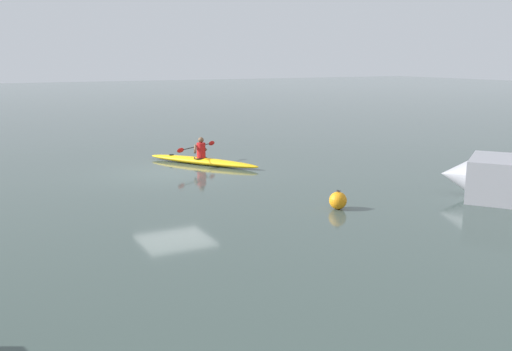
# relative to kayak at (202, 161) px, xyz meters

# --- Properties ---
(ground_plane) EXTENTS (160.00, 160.00, 0.00)m
(ground_plane) POSITION_rel_kayak_xyz_m (1.45, 0.90, -0.13)
(ground_plane) COLOR #384742
(kayak) EXTENTS (3.12, 4.38, 0.26)m
(kayak) POSITION_rel_kayak_xyz_m (0.00, 0.00, 0.00)
(kayak) COLOR #EAB214
(kayak) RESTS_ON ground
(kayaker) EXTENTS (2.03, 1.34, 0.77)m
(kayaker) POSITION_rel_kayak_xyz_m (0.04, -0.06, 0.47)
(kayaker) COLOR red
(kayaker) RESTS_ON kayak
(mooring_buoy_red_near) EXTENTS (0.47, 0.47, 0.51)m
(mooring_buoy_red_near) POSITION_rel_kayak_xyz_m (-0.81, 7.59, 0.10)
(mooring_buoy_red_near) COLOR orange
(mooring_buoy_red_near) RESTS_ON ground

